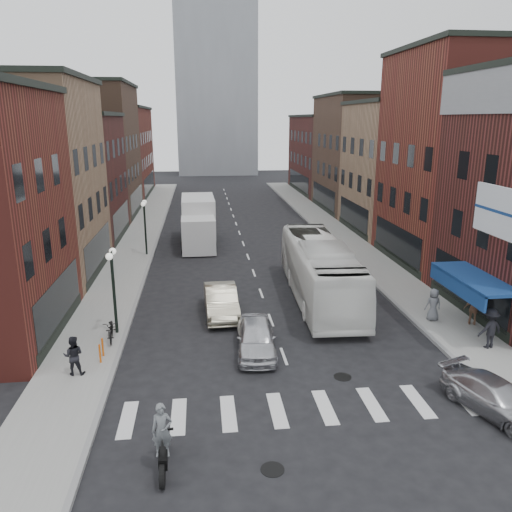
{
  "coord_description": "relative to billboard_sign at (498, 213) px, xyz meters",
  "views": [
    {
      "loc": [
        -3.33,
        -18.11,
        9.79
      ],
      "look_at": [
        -0.57,
        6.57,
        2.94
      ],
      "focal_mm": 35.0,
      "sensor_mm": 36.0,
      "label": 1
    }
  ],
  "objects": [
    {
      "name": "billboard_sign",
      "position": [
        0.0,
        0.0,
        0.0
      ],
      "size": [
        1.52,
        3.0,
        3.7
      ],
      "color": "black",
      "rests_on": "ground"
    },
    {
      "name": "streetlamp_near",
      "position": [
        -15.99,
        3.5,
        -3.22
      ],
      "size": [
        0.32,
        1.22,
        4.11
      ],
      "color": "black",
      "rests_on": "ground"
    },
    {
      "name": "bldg_left_mid_b",
      "position": [
        -23.58,
        23.5,
        -0.98
      ],
      "size": [
        10.3,
        10.2,
        10.3
      ],
      "color": "#441D18",
      "rests_on": "ground"
    },
    {
      "name": "bldg_right_mid_a",
      "position": [
        6.41,
        13.5,
        1.02
      ],
      "size": [
        10.3,
        10.2,
        14.3
      ],
      "color": "maroon",
      "rests_on": "ground"
    },
    {
      "name": "distant_tower",
      "position": [
        -8.59,
        77.5,
        18.87
      ],
      "size": [
        14.0,
        14.0,
        50.0
      ],
      "primitive_type": "cube",
      "color": "#9399A0",
      "rests_on": "ground"
    },
    {
      "name": "streetlamp_far",
      "position": [
        -15.99,
        17.5,
        -3.22
      ],
      "size": [
        0.32,
        1.22,
        4.11
      ],
      "color": "black",
      "rests_on": "ground"
    },
    {
      "name": "ped_right_c",
      "position": [
        -0.68,
        3.27,
        -5.17
      ],
      "size": [
        0.79,
        0.52,
        1.62
      ],
      "primitive_type": "imported",
      "rotation": [
        0.0,
        0.0,
        3.15
      ],
      "color": "slate",
      "rests_on": "sidewalk_right"
    },
    {
      "name": "ground",
      "position": [
        -8.59,
        -0.5,
        -6.13
      ],
      "size": [
        160.0,
        160.0,
        0.0
      ],
      "primitive_type": "plane",
      "color": "black",
      "rests_on": "ground"
    },
    {
      "name": "sedan_left_far",
      "position": [
        -11.03,
        5.5,
        -5.38
      ],
      "size": [
        1.74,
        4.62,
        1.51
      ],
      "primitive_type": "imported",
      "rotation": [
        0.0,
        0.0,
        0.03
      ],
      "color": "beige",
      "rests_on": "ground"
    },
    {
      "name": "sidewalk_left",
      "position": [
        -17.09,
        21.5,
        -6.06
      ],
      "size": [
        3.0,
        74.0,
        0.15
      ],
      "primitive_type": "cube",
      "color": "gray",
      "rests_on": "ground"
    },
    {
      "name": "bldg_right_far_a",
      "position": [
        6.41,
        34.5,
        0.02
      ],
      "size": [
        10.3,
        12.2,
        12.3
      ],
      "color": "brown",
      "rests_on": "ground"
    },
    {
      "name": "bldg_right_far_b",
      "position": [
        6.41,
        48.5,
        -0.98
      ],
      "size": [
        10.3,
        16.2,
        10.3
      ],
      "color": "#441D18",
      "rests_on": "ground"
    },
    {
      "name": "sidewalk_right",
      "position": [
        -0.09,
        21.5,
        -6.06
      ],
      "size": [
        3.0,
        74.0,
        0.15
      ],
      "primitive_type": "cube",
      "color": "gray",
      "rests_on": "ground"
    },
    {
      "name": "bldg_left_far_a",
      "position": [
        -23.58,
        34.5,
        0.52
      ],
      "size": [
        10.3,
        12.2,
        13.3
      ],
      "color": "brown",
      "rests_on": "ground"
    },
    {
      "name": "curb_right",
      "position": [
        -1.59,
        21.5,
        -6.13
      ],
      "size": [
        0.2,
        74.0,
        0.16
      ],
      "primitive_type": "cube",
      "color": "gray",
      "rests_on": "ground"
    },
    {
      "name": "ped_left_solo",
      "position": [
        -16.99,
        -0.37,
        -5.19
      ],
      "size": [
        0.78,
        0.46,
        1.58
      ],
      "primitive_type": "imported",
      "rotation": [
        0.0,
        0.0,
        3.16
      ],
      "color": "black",
      "rests_on": "sidewalk_left"
    },
    {
      "name": "crosswalk_stripes",
      "position": [
        -8.59,
        -3.5,
        -6.13
      ],
      "size": [
        12.0,
        2.2,
        0.01
      ],
      "primitive_type": "cube",
      "color": "silver",
      "rests_on": "ground"
    },
    {
      "name": "bldg_left_mid_a",
      "position": [
        -23.58,
        13.5,
        0.02
      ],
      "size": [
        10.3,
        10.2,
        12.3
      ],
      "color": "#9B7455",
      "rests_on": "ground"
    },
    {
      "name": "parked_bicycle",
      "position": [
        -16.1,
        2.78,
        -5.5
      ],
      "size": [
        0.86,
        1.89,
        0.96
      ],
      "primitive_type": "imported",
      "rotation": [
        0.0,
        0.0,
        0.13
      ],
      "color": "black",
      "rests_on": "sidewalk_left"
    },
    {
      "name": "curb_car",
      "position": [
        -2.09,
        -4.48,
        -5.55
      ],
      "size": [
        2.91,
        4.37,
        1.17
      ],
      "primitive_type": "imported",
      "rotation": [
        0.0,
        0.0,
        0.34
      ],
      "color": "#B2B2B7",
      "rests_on": "ground"
    },
    {
      "name": "ped_right_b",
      "position": [
        1.01,
        2.53,
        -5.21
      ],
      "size": [
        1.01,
        0.83,
        1.55
      ],
      "primitive_type": "imported",
      "rotation": [
        0.0,
        0.0,
        2.64
      ],
      "color": "#8A5F46",
      "rests_on": "sidewalk_right"
    },
    {
      "name": "bldg_right_mid_b",
      "position": [
        6.41,
        23.5,
        -0.48
      ],
      "size": [
        10.3,
        10.2,
        11.3
      ],
      "color": "#9B7455",
      "rests_on": "ground"
    },
    {
      "name": "sedan_left_near",
      "position": [
        -9.72,
        1.02,
        -5.43
      ],
      "size": [
        1.93,
        4.22,
        1.4
      ],
      "primitive_type": "imported",
      "rotation": [
        0.0,
        0.0,
        -0.07
      ],
      "color": "silver",
      "rests_on": "ground"
    },
    {
      "name": "bike_rack",
      "position": [
        -16.19,
        0.8,
        -5.58
      ],
      "size": [
        0.08,
        0.68,
        0.8
      ],
      "color": "#D8590C",
      "rests_on": "sidewalk_left"
    },
    {
      "name": "ped_right_a",
      "position": [
        0.35,
        0.06,
        -5.09
      ],
      "size": [
        1.26,
        0.82,
        1.79
      ],
      "primitive_type": "imported",
      "rotation": [
        0.0,
        0.0,
        3.38
      ],
      "color": "black",
      "rests_on": "sidewalk_right"
    },
    {
      "name": "awning_blue",
      "position": [
        0.34,
        2.0,
        -3.5
      ],
      "size": [
        1.8,
        5.0,
        0.78
      ],
      "color": "navy",
      "rests_on": "ground"
    },
    {
      "name": "curb_left",
      "position": [
        -15.59,
        21.5,
        -6.13
      ],
      "size": [
        0.2,
        74.0,
        0.16
      ],
      "primitive_type": "cube",
      "color": "gray",
      "rests_on": "ground"
    },
    {
      "name": "motorcycle_rider",
      "position": [
        -13.19,
        -6.17,
        -5.12
      ],
      "size": [
        0.6,
        2.12,
        2.16
      ],
      "rotation": [
        0.0,
        0.0,
        0.03
      ],
      "color": "black",
      "rests_on": "ground"
    },
    {
      "name": "transit_bus",
      "position": [
        -5.46,
        7.3,
        -4.47
      ],
      "size": [
        3.31,
        12.08,
        3.33
      ],
      "primitive_type": "imported",
      "rotation": [
        0.0,
        0.0,
        -0.04
      ],
      "color": "white",
      "rests_on": "ground"
    },
    {
      "name": "bldg_left_far_b",
      "position": [
        -23.58,
        48.5,
        -0.48
      ],
      "size": [
        10.3,
        16.2,
        11.3
      ],
      "color": "maroon",
      "rests_on": "ground"
    },
    {
      "name": "box_truck",
      "position": [
        -12.16,
        20.73,
        -4.32
      ],
      "size": [
        2.7,
        8.47,
        3.67
      ],
      "rotation": [
        0.0,
        0.0,
        0.02
      ],
      "color": "silver",
      "rests_on": "ground"
    }
  ]
}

